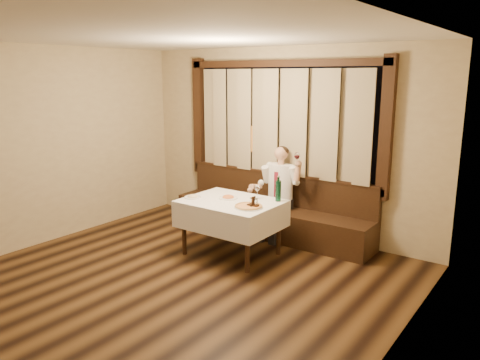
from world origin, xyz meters
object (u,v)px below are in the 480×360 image
Objects in this scene: green_bottle at (278,190)px; seated_man at (278,186)px; pasta_cream at (193,195)px; cruet_caddy at (254,204)px; banquette at (272,214)px; pizza at (249,206)px; dining_table at (231,208)px; pasta_red at (228,196)px.

seated_man reaches higher than green_bottle.
cruet_caddy is (0.94, 0.08, 0.02)m from pasta_cream.
banquette is at bearing 127.29° from green_bottle.
pizza is at bearing 2.92° from pasta_cream.
green_bottle is 0.46m from cruet_caddy.
seated_man reaches higher than pasta_cream.
cruet_caddy reaches higher than dining_table.
banquette is 1.04m from green_bottle.
pizza is 0.52m from green_bottle.
seated_man reaches higher than dining_table.
pasta_cream is at bearing -149.41° from pasta_red.
pasta_red is at bearing -95.70° from banquette.
banquette reaches higher than pizza.
dining_table is 5.54× the size of pasta_cream.
banquette reaches higher than pasta_cream.
pizza is at bearing -20.40° from dining_table.
seated_man is at bearing 58.87° from pasta_cream.
pasta_red is at bearing 30.59° from pasta_cream.
banquette is 1.08m from dining_table.
pizza is 1.44× the size of pasta_red.
cruet_caddy is 1.07m from seated_man.
green_bottle is at bearing -52.71° from banquette.
dining_table is 0.56m from pasta_cream.
seated_man is at bearing 101.35° from pizza.
banquette is 9.42× the size of green_bottle.
banquette is 0.53m from seated_man.
pasta_red is at bearing 147.54° from dining_table.
pasta_red is (-0.10, 0.06, 0.14)m from dining_table.
green_bottle is at bearing 79.46° from cruet_caddy.
pasta_red is 0.49m from pasta_cream.
cruet_caddy is at bearing -17.25° from pasta_red.
cruet_caddy is at bearing 5.13° from pasta_cream.
pasta_cream reaches higher than dining_table.
dining_table is 0.18m from pasta_red.
cruet_caddy is at bearing -13.36° from dining_table.
banquette is 1.31m from pizza.
pasta_red is (-0.47, 0.20, 0.02)m from pizza.
pizza is 1.10m from seated_man.
pizza is 0.89m from pasta_cream.
pizza is 1.61× the size of pasta_cream.
dining_table is 0.67m from green_bottle.
banquette reaches higher than cruet_caddy.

